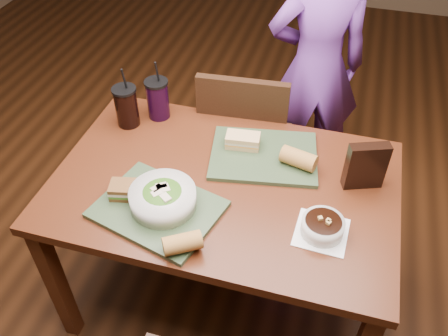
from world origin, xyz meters
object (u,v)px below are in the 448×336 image
at_px(tray_near, 158,209).
at_px(sandwich_near, 126,190).
at_px(baguette_near, 182,243).
at_px(cup_cola, 126,106).
at_px(soup_bowl, 322,226).
at_px(dining_table, 224,198).
at_px(baguette_far, 299,159).
at_px(chip_bag, 366,166).
at_px(salad_bowl, 163,197).
at_px(diner, 316,67).
at_px(sandwich_far, 243,140).
at_px(chair_far, 245,142).
at_px(tray_far, 264,156).
at_px(cup_berry, 158,99).

bearing_deg(tray_near, sandwich_near, 168.48).
bearing_deg(baguette_near, cup_cola, 127.88).
bearing_deg(soup_bowl, cup_cola, 156.55).
xyz_separation_m(dining_table, sandwich_near, (-0.31, -0.18, 0.14)).
distance_m(dining_table, sandwich_near, 0.39).
xyz_separation_m(baguette_far, cup_cola, (-0.75, 0.09, 0.04)).
bearing_deg(chip_bag, soup_bowl, -133.18).
distance_m(salad_bowl, cup_cola, 0.54).
relative_size(tray_near, chip_bag, 2.19).
bearing_deg(diner, dining_table, 60.20).
bearing_deg(cup_cola, sandwich_far, -3.42).
xyz_separation_m(soup_bowl, baguette_near, (-0.43, -0.21, 0.02)).
relative_size(diner, salad_bowl, 6.10).
distance_m(salad_bowl, sandwich_far, 0.44).
bearing_deg(tray_near, chip_bag, 26.00).
distance_m(dining_table, baguette_far, 0.33).
bearing_deg(diner, baguette_near, 61.94).
xyz_separation_m(chair_far, tray_far, (0.15, -0.34, 0.24)).
xyz_separation_m(dining_table, baguette_far, (0.26, 0.15, 0.14)).
bearing_deg(cup_cola, chair_far, 32.07).
bearing_deg(baguette_near, chair_far, 90.17).
relative_size(chair_far, sandwich_near, 7.34).
height_order(diner, tray_near, diner).
xyz_separation_m(sandwich_far, baguette_near, (-0.06, -0.56, 0.00)).
bearing_deg(tray_far, cup_cola, 174.63).
bearing_deg(sandwich_far, baguette_near, -95.83).
distance_m(tray_far, salad_bowl, 0.47).
distance_m(tray_far, cup_cola, 0.62).
height_order(diner, salad_bowl, diner).
distance_m(tray_near, baguette_near, 0.21).
bearing_deg(cup_berry, sandwich_far, -16.27).
xyz_separation_m(chair_far, baguette_near, (0.00, -0.88, 0.28)).
relative_size(dining_table, cup_cola, 4.67).
height_order(cup_cola, cup_berry, cup_cola).
bearing_deg(baguette_near, tray_near, 135.16).
relative_size(sandwich_near, cup_cola, 0.46).
height_order(sandwich_near, baguette_near, baguette_near).
relative_size(dining_table, cup_berry, 4.71).
relative_size(tray_near, cup_berry, 1.52).
relative_size(soup_bowl, cup_cola, 0.66).
relative_size(soup_bowl, baguette_near, 1.46).
bearing_deg(chair_far, baguette_far, -51.66).
xyz_separation_m(sandwich_near, sandwich_far, (0.34, 0.39, 0.00)).
bearing_deg(soup_bowl, chair_far, 122.50).
bearing_deg(sandwich_near, cup_berry, 98.57).
height_order(dining_table, salad_bowl, salad_bowl).
height_order(tray_far, baguette_far, baguette_far).
xyz_separation_m(tray_far, soup_bowl, (0.27, -0.33, 0.02)).
height_order(chair_far, sandwich_far, chair_far).
bearing_deg(tray_near, sandwich_far, 63.53).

